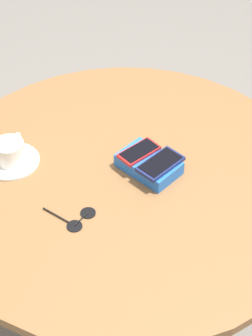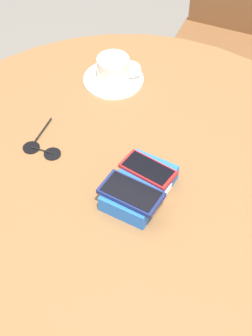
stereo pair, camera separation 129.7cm
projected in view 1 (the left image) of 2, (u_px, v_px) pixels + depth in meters
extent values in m
plane|color=slate|center=(126.00, 315.00, 2.13)|extent=(8.00, 8.00, 0.00)
cylinder|color=#2D2D2D|center=(126.00, 314.00, 2.12)|extent=(0.43, 0.43, 0.02)
cylinder|color=#2D2D2D|center=(126.00, 255.00, 1.88)|extent=(0.07, 0.07, 0.69)
cylinder|color=brown|center=(126.00, 177.00, 1.63)|extent=(1.12, 1.12, 0.03)
cube|color=blue|center=(149.00, 164.00, 1.62)|extent=(0.17, 0.12, 0.04)
cube|color=white|center=(161.00, 157.00, 1.66)|extent=(0.09, 0.00, 0.02)
cube|color=navy|center=(160.00, 164.00, 1.58)|extent=(0.08, 0.14, 0.01)
cube|color=black|center=(160.00, 162.00, 1.58)|extent=(0.07, 0.12, 0.00)
cube|color=red|center=(138.00, 151.00, 1.63)|extent=(0.07, 0.13, 0.01)
cube|color=black|center=(138.00, 150.00, 1.62)|extent=(0.07, 0.12, 0.00)
cylinder|color=white|center=(11.00, 161.00, 1.66)|extent=(0.17, 0.17, 0.01)
cylinder|color=white|center=(10.00, 152.00, 1.63)|extent=(0.09, 0.09, 0.07)
cylinder|color=tan|center=(8.00, 145.00, 1.61)|extent=(0.08, 0.08, 0.00)
torus|color=white|center=(17.00, 142.00, 1.66)|extent=(0.03, 0.06, 0.06)
cylinder|color=black|center=(88.00, 213.00, 1.51)|extent=(0.04, 0.04, 0.00)
cylinder|color=black|center=(75.00, 226.00, 1.47)|extent=(0.04, 0.04, 0.00)
cylinder|color=black|center=(81.00, 219.00, 1.49)|extent=(0.01, 0.06, 0.00)
cylinder|color=black|center=(56.00, 215.00, 1.50)|extent=(0.09, 0.01, 0.00)
cylinder|color=brown|center=(14.00, 170.00, 2.41)|extent=(0.04, 0.04, 0.43)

